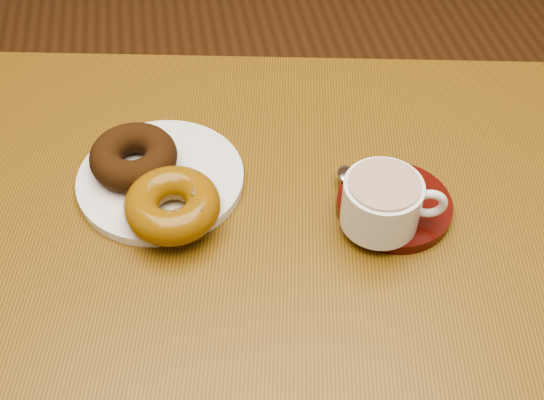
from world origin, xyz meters
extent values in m
cube|color=brown|center=(-0.22, 0.12, 0.81)|extent=(0.99, 0.82, 0.03)
cylinder|color=#412012|center=(-0.56, 0.48, 0.40)|extent=(0.05, 0.05, 0.79)
cylinder|color=#412012|center=(0.22, 0.33, 0.40)|extent=(0.05, 0.05, 0.79)
cylinder|color=white|center=(-0.34, 0.20, 0.83)|extent=(0.30, 0.30, 0.01)
torus|color=black|center=(-0.37, 0.21, 0.86)|extent=(0.15, 0.15, 0.04)
torus|color=brown|center=(-0.33, 0.12, 0.86)|extent=(0.16, 0.16, 0.04)
cube|color=#523F1B|center=(-0.29, 0.12, 0.88)|extent=(0.01, 0.01, 0.00)
cube|color=#523F1B|center=(-0.29, 0.13, 0.88)|extent=(0.01, 0.01, 0.00)
cube|color=#523F1B|center=(-0.30, 0.15, 0.88)|extent=(0.01, 0.01, 0.00)
cube|color=#523F1B|center=(-0.31, 0.15, 0.88)|extent=(0.01, 0.01, 0.00)
cube|color=#523F1B|center=(-0.33, 0.16, 0.88)|extent=(0.01, 0.01, 0.00)
cube|color=#523F1B|center=(-0.34, 0.16, 0.88)|extent=(0.01, 0.01, 0.00)
cube|color=#523F1B|center=(-0.35, 0.15, 0.88)|extent=(0.01, 0.01, 0.00)
cube|color=#523F1B|center=(-0.36, 0.14, 0.88)|extent=(0.01, 0.01, 0.00)
cube|color=#523F1B|center=(-0.37, 0.13, 0.88)|extent=(0.01, 0.01, 0.00)
cube|color=#523F1B|center=(-0.37, 0.11, 0.88)|extent=(0.01, 0.01, 0.00)
cube|color=#523F1B|center=(-0.36, 0.10, 0.88)|extent=(0.01, 0.01, 0.00)
cube|color=#523F1B|center=(-0.35, 0.09, 0.88)|extent=(0.01, 0.01, 0.00)
cube|color=#523F1B|center=(-0.34, 0.08, 0.88)|extent=(0.01, 0.01, 0.00)
cube|color=#523F1B|center=(-0.33, 0.08, 0.88)|extent=(0.01, 0.01, 0.00)
cube|color=#523F1B|center=(-0.31, 0.09, 0.88)|extent=(0.01, 0.01, 0.00)
cube|color=#523F1B|center=(-0.30, 0.10, 0.88)|extent=(0.01, 0.01, 0.00)
cube|color=#523F1B|center=(-0.29, 0.11, 0.88)|extent=(0.01, 0.01, 0.00)
cylinder|color=#3A0B07|center=(-0.05, 0.10, 0.83)|extent=(0.17, 0.17, 0.02)
cylinder|color=white|center=(-0.08, 0.07, 0.87)|extent=(0.10, 0.10, 0.06)
cylinder|color=brown|center=(-0.08, 0.07, 0.91)|extent=(0.08, 0.08, 0.00)
torus|color=white|center=(-0.03, 0.06, 0.88)|extent=(0.05, 0.02, 0.04)
ellipsoid|color=silver|center=(-0.10, 0.15, 0.84)|extent=(0.02, 0.03, 0.01)
cube|color=silver|center=(-0.11, 0.10, 0.84)|extent=(0.02, 0.09, 0.00)
camera|label=1|loc=(-0.30, -0.44, 1.48)|focal=45.00mm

